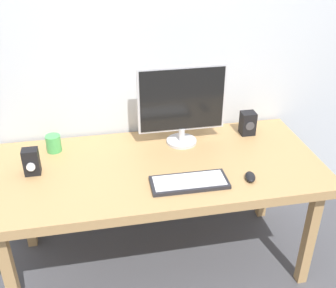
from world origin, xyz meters
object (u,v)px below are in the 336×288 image
at_px(speaker_right, 248,123).
at_px(audio_controller, 31,162).
at_px(coffee_mug, 54,143).
at_px(mouse, 250,177).
at_px(keyboard_primary, 189,182).
at_px(desk, 159,174).
at_px(monitor, 182,103).

distance_m(speaker_right, audio_controller, 1.25).
bearing_deg(speaker_right, coffee_mug, 179.45).
height_order(mouse, audio_controller, audio_controller).
xyz_separation_m(keyboard_primary, coffee_mug, (-0.67, 0.46, 0.04)).
xyz_separation_m(desk, coffee_mug, (-0.55, 0.25, 0.11)).
relative_size(keyboard_primary, mouse, 4.28).
distance_m(keyboard_primary, mouse, 0.31).
height_order(desk, speaker_right, speaker_right).
relative_size(monitor, audio_controller, 3.52).
distance_m(desk, keyboard_primary, 0.25).
relative_size(monitor, coffee_mug, 5.19).
xyz_separation_m(keyboard_primary, audio_controller, (-0.77, 0.25, 0.06)).
xyz_separation_m(desk, monitor, (0.17, 0.22, 0.31)).
xyz_separation_m(monitor, mouse, (0.26, -0.45, -0.23)).
relative_size(speaker_right, audio_controller, 1.00).
bearing_deg(coffee_mug, audio_controller, -114.27).
height_order(desk, mouse, mouse).
height_order(mouse, coffee_mug, coffee_mug).
bearing_deg(monitor, mouse, -60.28).
bearing_deg(audio_controller, monitor, 12.53).
bearing_deg(mouse, coffee_mug, 168.43).
xyz_separation_m(monitor, speaker_right, (0.41, 0.02, -0.17)).
bearing_deg(mouse, monitor, 134.22).
bearing_deg(audio_controller, desk, -3.43).
distance_m(mouse, coffee_mug, 1.09).
bearing_deg(coffee_mug, speaker_right, -0.55).
bearing_deg(keyboard_primary, desk, 119.92).
height_order(keyboard_primary, audio_controller, audio_controller).
relative_size(monitor, speaker_right, 3.53).
relative_size(keyboard_primary, audio_controller, 2.73).
height_order(speaker_right, coffee_mug, speaker_right).
bearing_deg(monitor, coffee_mug, 177.47).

